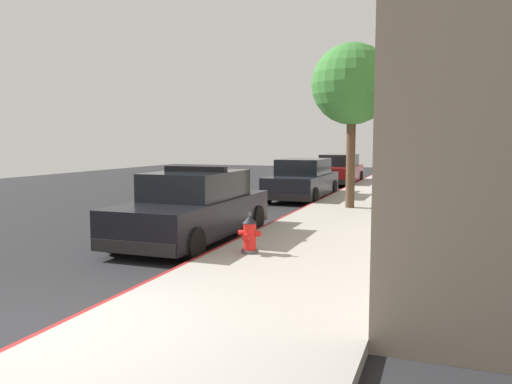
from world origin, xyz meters
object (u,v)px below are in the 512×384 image
object	(u,v)px
police_cruiser	(195,208)
street_tree	(352,85)
parked_car_silver_ahead	(303,180)
parked_car_dark_far	(339,170)
fire_hydrant	(250,234)

from	to	relation	value
police_cruiser	street_tree	distance (m)	7.06
parked_car_silver_ahead	street_tree	world-z (taller)	street_tree
police_cruiser	parked_car_dark_far	bearing A→B (deg)	89.40
fire_hydrant	parked_car_dark_far	bearing A→B (deg)	95.56
police_cruiser	fire_hydrant	world-z (taller)	police_cruiser
parked_car_silver_ahead	fire_hydrant	size ratio (longest dim) A/B	6.37
police_cruiser	street_tree	size ratio (longest dim) A/B	0.95
police_cruiser	fire_hydrant	bearing A→B (deg)	-37.17
police_cruiser	parked_car_dark_far	world-z (taller)	police_cruiser
police_cruiser	fire_hydrant	size ratio (longest dim) A/B	6.37
police_cruiser	parked_car_silver_ahead	world-z (taller)	police_cruiser
parked_car_dark_far	street_tree	size ratio (longest dim) A/B	0.95
parked_car_silver_ahead	street_tree	xyz separation A→B (m)	(2.35, -3.07, 3.22)
parked_car_silver_ahead	parked_car_dark_far	distance (m)	7.19
parked_car_dark_far	fire_hydrant	size ratio (longest dim) A/B	6.37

